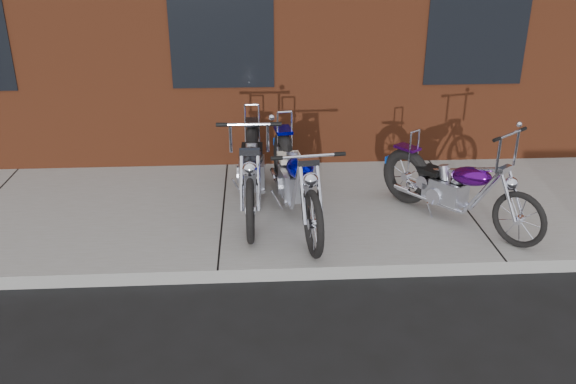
{
  "coord_description": "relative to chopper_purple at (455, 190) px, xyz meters",
  "views": [
    {
      "loc": [
        0.4,
        -5.37,
        3.36
      ],
      "look_at": [
        0.76,
        0.8,
        0.65
      ],
      "focal_mm": 38.0,
      "sensor_mm": 36.0,
      "label": 1
    }
  ],
  "objects": [
    {
      "name": "sidewalk",
      "position": [
        -2.72,
        0.51,
        -0.47
      ],
      "size": [
        22.0,
        3.0,
        0.15
      ],
      "primitive_type": "cube",
      "color": "#A0A0A0",
      "rests_on": "ground"
    },
    {
      "name": "chopper_blue",
      "position": [
        -1.84,
        0.22,
        0.06
      ],
      "size": [
        0.62,
        2.52,
        1.1
      ],
      "rotation": [
        0.0,
        0.0,
        -1.44
      ],
      "color": "black",
      "rests_on": "sidewalk"
    },
    {
      "name": "ground",
      "position": [
        -2.72,
        -0.99,
        -0.55
      ],
      "size": [
        120.0,
        120.0,
        0.0
      ],
      "primitive_type": "plane",
      "color": "black",
      "rests_on": "ground"
    },
    {
      "name": "chopper_purple",
      "position": [
        0.0,
        0.0,
        0.0
      ],
      "size": [
        1.43,
        1.8,
        1.23
      ],
      "rotation": [
        0.0,
        0.0,
        -0.91
      ],
      "color": "black",
      "rests_on": "sidewalk"
    },
    {
      "name": "chopper_third",
      "position": [
        -2.35,
        0.58,
        0.06
      ],
      "size": [
        0.61,
        2.52,
        1.28
      ],
      "rotation": [
        0.0,
        0.0,
        -1.59
      ],
      "color": "black",
      "rests_on": "sidewalk"
    }
  ]
}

